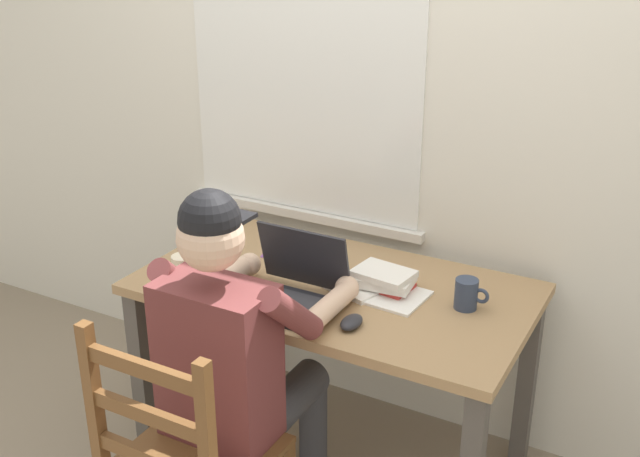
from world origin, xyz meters
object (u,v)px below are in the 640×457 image
(laptop, at_px, (291,286))
(coffee_mug_white, at_px, (184,268))
(computer_mouse, at_px, (351,322))
(landscape_photo_print, at_px, (280,254))
(desk, at_px, (334,310))
(book_stack_main, at_px, (385,280))
(seated_person, at_px, (239,352))
(coffee_mug_dark, at_px, (467,294))

(laptop, height_order, coffee_mug_white, laptop)
(computer_mouse, relative_size, coffee_mug_white, 0.85)
(landscape_photo_print, bearing_deg, desk, -35.99)
(laptop, distance_m, book_stack_main, 0.32)
(desk, height_order, landscape_photo_print, landscape_photo_print)
(coffee_mug_white, bearing_deg, seated_person, -31.03)
(computer_mouse, bearing_deg, book_stack_main, 92.53)
(seated_person, height_order, coffee_mug_dark, seated_person)
(seated_person, height_order, landscape_photo_print, seated_person)
(desk, height_order, coffee_mug_dark, coffee_mug_dark)
(desk, distance_m, coffee_mug_dark, 0.48)
(book_stack_main, bearing_deg, coffee_mug_white, -158.14)
(desk, xyz_separation_m, book_stack_main, (0.17, 0.04, 0.14))
(desk, distance_m, book_stack_main, 0.23)
(landscape_photo_print, bearing_deg, seated_person, -84.17)
(coffee_mug_white, bearing_deg, coffee_mug_dark, 16.16)
(desk, bearing_deg, book_stack_main, 13.62)
(computer_mouse, height_order, coffee_mug_dark, coffee_mug_dark)
(book_stack_main, bearing_deg, desk, -166.38)
(coffee_mug_dark, bearing_deg, landscape_photo_print, 174.58)
(coffee_mug_white, bearing_deg, desk, 24.64)
(landscape_photo_print, bearing_deg, coffee_mug_dark, -18.71)
(seated_person, height_order, book_stack_main, seated_person)
(computer_mouse, relative_size, landscape_photo_print, 0.77)
(desk, bearing_deg, coffee_mug_dark, 6.45)
(book_stack_main, bearing_deg, seated_person, -118.62)
(laptop, bearing_deg, desk, 68.81)
(desk, xyz_separation_m, coffee_mug_white, (-0.48, -0.22, 0.15))
(book_stack_main, xyz_separation_m, landscape_photo_print, (-0.46, 0.08, -0.04))
(desk, height_order, book_stack_main, book_stack_main)
(coffee_mug_dark, bearing_deg, coffee_mug_white, -163.84)
(computer_mouse, height_order, coffee_mug_white, coffee_mug_white)
(seated_person, relative_size, coffee_mug_white, 10.63)
(coffee_mug_dark, relative_size, book_stack_main, 0.54)
(computer_mouse, bearing_deg, coffee_mug_dark, 46.76)
(seated_person, xyz_separation_m, coffee_mug_dark, (0.55, 0.50, 0.11))
(coffee_mug_white, bearing_deg, computer_mouse, -1.56)
(desk, relative_size, coffee_mug_white, 11.47)
(book_stack_main, height_order, landscape_photo_print, book_stack_main)
(desk, xyz_separation_m, seated_person, (-0.09, -0.45, 0.04))
(computer_mouse, height_order, book_stack_main, book_stack_main)
(computer_mouse, xyz_separation_m, landscape_photo_print, (-0.48, 0.36, -0.02))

